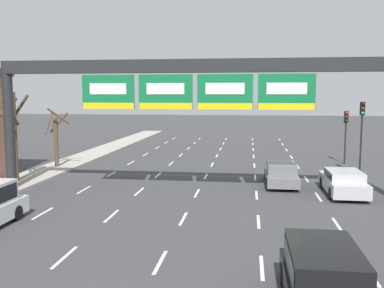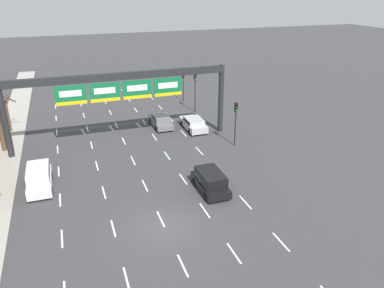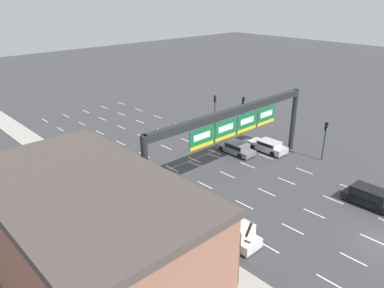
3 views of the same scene
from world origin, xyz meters
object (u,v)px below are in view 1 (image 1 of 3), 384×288
object	(u,v)px
car_silver	(343,181)
traffic_light_near_gantry	(362,123)
sign_gantry	(196,88)
traffic_light_far_end	(346,126)
suv_black	(323,275)
tree_bare_third	(13,132)
tree_bare_second	(56,137)
car_grey	(281,173)

from	to	relation	value
car_silver	traffic_light_near_gantry	xyz separation A→B (m)	(2.33, 5.90, 2.83)
sign_gantry	traffic_light_far_end	world-z (taller)	sign_gantry
traffic_light_near_gantry	traffic_light_far_end	size ratio (longest dim) A/B	1.19
suv_black	tree_bare_third	size ratio (longest dim) A/B	0.77
suv_black	traffic_light_near_gantry	bearing A→B (deg)	73.70
tree_bare_second	traffic_light_near_gantry	bearing A→B (deg)	-0.16
sign_gantry	car_silver	bearing A→B (deg)	10.23
suv_black	tree_bare_second	distance (m)	25.20
suv_black	tree_bare_second	world-z (taller)	tree_bare_second
sign_gantry	car_grey	size ratio (longest dim) A/B	4.58
car_silver	traffic_light_near_gantry	bearing A→B (deg)	68.47
suv_black	car_grey	distance (m)	15.48
car_grey	tree_bare_second	xyz separation A→B (m)	(-16.24, 3.79, 1.62)
sign_gantry	car_grey	xyz separation A→B (m)	(4.83, 3.62, -5.07)
traffic_light_near_gantry	traffic_light_far_end	distance (m)	5.12
traffic_light_far_end	traffic_light_near_gantry	bearing A→B (deg)	-90.89
car_grey	car_silver	distance (m)	3.88
suv_black	tree_bare_third	distance (m)	21.39
car_grey	traffic_light_far_end	xyz separation A→B (m)	(5.62, 8.83, 2.28)
car_silver	tree_bare_second	bearing A→B (deg)	162.97
suv_black	car_silver	world-z (taller)	suv_black
car_grey	traffic_light_near_gantry	world-z (taller)	traffic_light_near_gantry
traffic_light_far_end	tree_bare_second	xyz separation A→B (m)	(-21.86, -5.03, -0.66)
sign_gantry	car_grey	bearing A→B (deg)	36.82
car_grey	tree_bare_third	distance (m)	16.64
tree_bare_third	car_grey	bearing A→B (deg)	6.27
suv_black	traffic_light_far_end	bearing A→B (deg)	76.81
tree_bare_third	traffic_light_near_gantry	bearing A→B (deg)	14.17
car_silver	suv_black	bearing A→B (deg)	-103.88
tree_bare_third	traffic_light_far_end	bearing A→B (deg)	25.80
car_silver	tree_bare_third	bearing A→B (deg)	178.93
tree_bare_third	suv_black	bearing A→B (deg)	-40.05
traffic_light_near_gantry	tree_bare_third	world-z (taller)	tree_bare_third
car_silver	sign_gantry	bearing A→B (deg)	-169.77
traffic_light_near_gantry	tree_bare_third	xyz separation A→B (m)	(-21.90, -5.53, -0.33)
sign_gantry	tree_bare_third	distance (m)	11.95
traffic_light_far_end	tree_bare_second	distance (m)	22.44
car_silver	traffic_light_near_gantry	world-z (taller)	traffic_light_near_gantry
car_grey	tree_bare_third	xyz separation A→B (m)	(-16.35, -1.80, 2.49)
car_silver	traffic_light_near_gantry	size ratio (longest dim) A/B	0.94
car_silver	tree_bare_second	distance (m)	20.41
car_grey	traffic_light_near_gantry	bearing A→B (deg)	33.96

